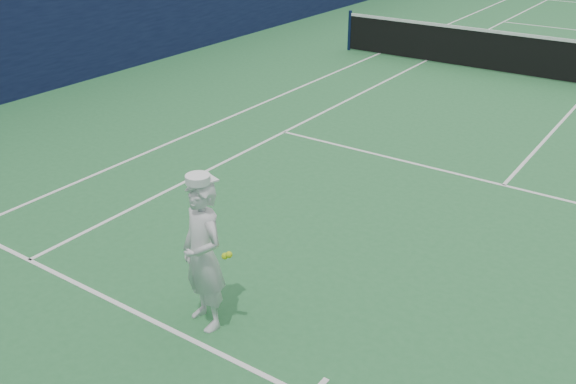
% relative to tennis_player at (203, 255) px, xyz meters
% --- Properties ---
extents(tennis_player, '(0.72, 0.65, 1.71)m').
position_rel_tennis_player_xyz_m(tennis_player, '(0.00, 0.00, 0.00)').
color(tennis_player, silver).
rests_on(tennis_player, ground).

